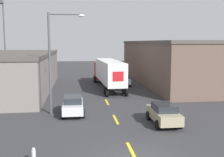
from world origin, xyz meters
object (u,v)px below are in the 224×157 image
object	(u,v)px
parked_car_left_far	(73,105)
street_lamp	(54,56)
parked_car_right_near	(164,113)
semi_truck	(108,71)
fire_hydrant	(34,155)
parked_car_right_far	(123,80)

from	to	relation	value
parked_car_left_far	street_lamp	distance (m)	4.56
parked_car_right_near	street_lamp	size ratio (longest dim) A/B	0.48
street_lamp	semi_truck	bearing A→B (deg)	65.33
fire_hydrant	parked_car_left_far	bearing A→B (deg)	78.97
parked_car_right_far	fire_hydrant	world-z (taller)	parked_car_right_far
parked_car_right_far	street_lamp	world-z (taller)	street_lamp
parked_car_left_far	parked_car_right_far	bearing A→B (deg)	66.36
parked_car_left_far	street_lamp	bearing A→B (deg)	163.19
parked_car_right_near	parked_car_right_far	xyz separation A→B (m)	(0.00, 19.67, 0.00)
parked_car_left_far	fire_hydrant	distance (m)	9.97
street_lamp	fire_hydrant	size ratio (longest dim) A/B	10.38
street_lamp	fire_hydrant	distance (m)	11.28
parked_car_left_far	fire_hydrant	xyz separation A→B (m)	(-1.90, -9.78, -0.43)
street_lamp	fire_hydrant	xyz separation A→B (m)	(-0.34, -10.25, -4.69)
parked_car_left_far	street_lamp	xyz separation A→B (m)	(-1.56, 0.47, 4.26)
semi_truck	fire_hydrant	size ratio (longest dim) A/B	17.47
parked_car_right_far	semi_truck	bearing A→B (deg)	-139.60
semi_truck	parked_car_right_far	size ratio (longest dim) A/B	3.48
parked_car_right_near	parked_car_left_far	bearing A→B (deg)	151.59
fire_hydrant	parked_car_right_near	bearing A→B (deg)	34.13
parked_car_left_far	street_lamp	size ratio (longest dim) A/B	0.48
parked_car_right_far	fire_hydrant	xyz separation A→B (m)	(-8.87, -25.68, -0.43)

